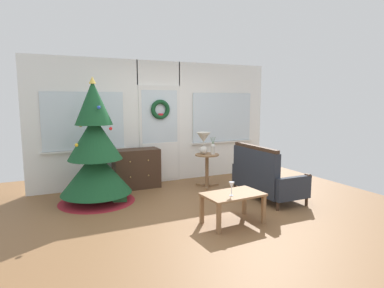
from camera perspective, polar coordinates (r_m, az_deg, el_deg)
name	(u,v)px	position (r m, az deg, el deg)	size (l,w,h in m)	color
ground_plane	(204,211)	(5.25, 2.10, -11.66)	(6.76, 6.76, 0.00)	brown
back_wall_with_door	(159,122)	(6.88, -5.82, 3.87)	(5.20, 0.19, 2.55)	white
christmas_tree	(95,155)	(5.73, -16.69, -1.89)	(1.30, 1.30, 2.13)	#4C331E
dresser_cabinet	(136,169)	(6.55, -9.78, -4.28)	(0.90, 0.45, 0.78)	#3D281C
settee_sofa	(264,178)	(5.92, 12.53, -5.81)	(0.73, 1.40, 0.96)	#3D281C
side_table	(207,164)	(6.50, 2.66, -3.49)	(0.50, 0.48, 0.67)	#8E6642
table_lamp	(204,140)	(6.43, 2.05, 0.71)	(0.28, 0.28, 0.44)	silver
flower_vase	(213,149)	(6.44, 3.71, -0.80)	(0.11, 0.10, 0.35)	beige
coffee_table	(233,198)	(4.67, 7.22, -9.43)	(0.87, 0.57, 0.44)	#8E6642
wine_glass	(232,186)	(4.50, 7.00, -7.31)	(0.08, 0.08, 0.20)	silver
gift_box	(119,196)	(5.75, -12.81, -8.90)	(0.23, 0.21, 0.23)	#266633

